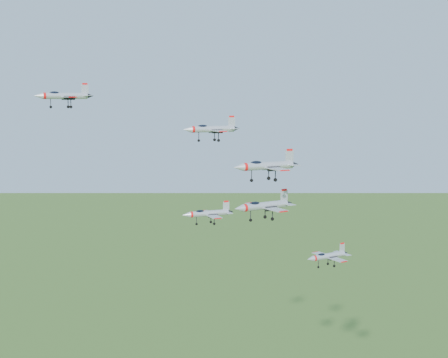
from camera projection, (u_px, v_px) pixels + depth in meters
name	position (u px, v px, depth m)	size (l,w,h in m)	color
jet_lead	(64.00, 96.00, 122.13)	(11.79, 9.88, 3.16)	#ABB0B8
jet_left_high	(211.00, 129.00, 118.74)	(11.66, 9.64, 3.12)	#ABB0B8
jet_right_high	(266.00, 166.00, 101.86)	(12.30, 10.25, 3.29)	#ABB0B8
jet_left_low	(208.00, 213.00, 130.62)	(11.44, 9.44, 3.06)	#ABB0B8
jet_right_low	(263.00, 206.00, 109.01)	(12.31, 10.40, 3.32)	#ABB0B8
jet_trail	(327.00, 256.00, 131.06)	(11.08, 9.35, 2.98)	#ABB0B8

